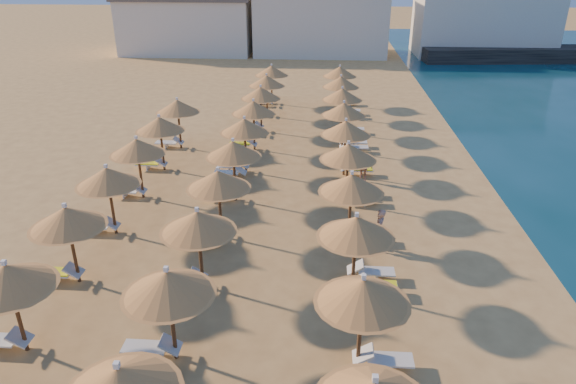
# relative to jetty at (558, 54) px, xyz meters

# --- Properties ---
(ground) EXTENTS (220.00, 220.00, 0.00)m
(ground) POSITION_rel_jetty_xyz_m (-27.04, -43.57, -0.75)
(ground) COLOR tan
(ground) RESTS_ON ground
(jetty) EXTENTS (30.24, 6.81, 1.50)m
(jetty) POSITION_rel_jetty_xyz_m (0.00, 0.00, 0.00)
(jetty) COLOR black
(jetty) RESTS_ON ground
(hotel_blocks) EXTENTS (49.79, 9.11, 8.10)m
(hotel_blocks) POSITION_rel_jetty_xyz_m (-24.04, 2.87, 2.95)
(hotel_blocks) COLOR silver
(hotel_blocks) RESTS_ON ground
(parasol_row_east) EXTENTS (2.61, 41.38, 3.11)m
(parasol_row_east) POSITION_rel_jetty_xyz_m (-24.51, -39.62, 1.79)
(parasol_row_east) COLOR brown
(parasol_row_east) RESTS_ON ground
(parasol_row_west) EXTENTS (2.61, 41.38, 3.11)m
(parasol_row_west) POSITION_rel_jetty_xyz_m (-29.74, -39.62, 1.79)
(parasol_row_west) COLOR brown
(parasol_row_west) RESTS_ON ground
(parasol_row_inland) EXTENTS (2.61, 23.75, 3.11)m
(parasol_row_inland) POSITION_rel_jetty_xyz_m (-34.23, -41.38, 1.79)
(parasol_row_inland) COLOR brown
(parasol_row_inland) RESTS_ON ground
(loungers) EXTENTS (12.81, 39.35, 0.66)m
(loungers) POSITION_rel_jetty_xyz_m (-28.42, -40.11, -0.41)
(loungers) COLOR white
(loungers) RESTS_ON ground
(beachgoer_a) EXTENTS (0.56, 0.72, 1.75)m
(beachgoer_a) POSITION_rel_jetty_xyz_m (-23.38, -41.94, 0.12)
(beachgoer_a) COLOR tan
(beachgoer_a) RESTS_ON ground
(beachgoer_c) EXTENTS (1.02, 0.63, 1.62)m
(beachgoer_c) POSITION_rel_jetty_xyz_m (-23.57, -35.17, 0.06)
(beachgoer_c) COLOR tan
(beachgoer_c) RESTS_ON ground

